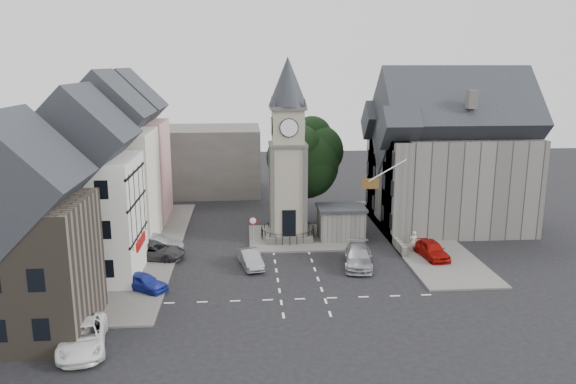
{
  "coord_description": "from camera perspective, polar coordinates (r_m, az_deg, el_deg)",
  "views": [
    {
      "loc": [
        -3.73,
        -40.91,
        15.67
      ],
      "look_at": [
        -0.21,
        5.0,
        5.07
      ],
      "focal_mm": 35.0,
      "sensor_mm": 36.0,
      "label": 1
    }
  ],
  "objects": [
    {
      "name": "terrace_cream",
      "position": [
        51.12,
        -17.64,
        2.11
      ],
      "size": [
        8.1,
        7.6,
        12.8
      ],
      "color": "#F0E4C9",
      "rests_on": "ground"
    },
    {
      "name": "flagpole",
      "position": [
        47.22,
        10.08,
        2.18
      ],
      "size": [
        3.68,
        0.1,
        2.74
      ],
      "color": "white",
      "rests_on": "ground"
    },
    {
      "name": "clock_tower",
      "position": [
        49.62,
        -0.03,
        4.21
      ],
      "size": [
        4.86,
        4.86,
        16.25
      ],
      "color": "#4C4944",
      "rests_on": "ground"
    },
    {
      "name": "town_tree",
      "position": [
        54.9,
        1.66,
        3.84
      ],
      "size": [
        7.2,
        7.2,
        10.8
      ],
      "color": "black",
      "rests_on": "ground"
    },
    {
      "name": "terrace_pink",
      "position": [
        58.82,
        -15.91,
        3.57
      ],
      "size": [
        8.1,
        7.6,
        12.8
      ],
      "color": "pink",
      "rests_on": "ground"
    },
    {
      "name": "car_island_east",
      "position": [
        44.87,
        7.14,
        -6.55
      ],
      "size": [
        2.97,
        5.52,
        1.52
      ],
      "primitive_type": "imported",
      "rotation": [
        0.0,
        0.0,
        -0.17
      ],
      "color": "#9A9BA1",
      "rests_on": "ground"
    },
    {
      "name": "road_markings",
      "position": [
        38.9,
        1.51,
        -10.79
      ],
      "size": [
        20.0,
        8.0,
        0.01
      ],
      "primitive_type": "cube",
      "color": "silver",
      "rests_on": "ground"
    },
    {
      "name": "ground",
      "position": [
        43.96,
        0.78,
        -7.92
      ],
      "size": [
        120.0,
        120.0,
        0.0
      ],
      "primitive_type": "plane",
      "color": "black",
      "rests_on": "ground"
    },
    {
      "name": "east_building",
      "position": [
        56.18,
        15.82,
        2.83
      ],
      "size": [
        14.4,
        11.4,
        12.6
      ],
      "color": "#5E5C57",
      "rests_on": "ground"
    },
    {
      "name": "car_island_silver",
      "position": [
        44.49,
        -3.84,
        -6.79
      ],
      "size": [
        2.24,
        4.22,
        1.32
      ],
      "primitive_type": "imported",
      "rotation": [
        0.0,
        0.0,
        0.22
      ],
      "color": "gray",
      "rests_on": "ground"
    },
    {
      "name": "east_boundary_wall",
      "position": [
        54.68,
        9.49,
        -3.38
      ],
      "size": [
        0.4,
        16.0,
        0.9
      ],
      "primitive_type": "cube",
      "color": "#5E5C57",
      "rests_on": "ground"
    },
    {
      "name": "terrace_tudor",
      "position": [
        43.61,
        -19.93,
        -0.39
      ],
      "size": [
        8.1,
        7.6,
        12.0
      ],
      "color": "silver",
      "rests_on": "ground"
    },
    {
      "name": "central_island",
      "position": [
        51.6,
        1.64,
        -4.63
      ],
      "size": [
        10.0,
        8.0,
        0.16
      ],
      "primitive_type": "cube",
      "color": "#595651",
      "rests_on": "ground"
    },
    {
      "name": "van_sw_white",
      "position": [
        34.35,
        -20.16,
        -13.64
      ],
      "size": [
        3.45,
        5.74,
        1.49
      ],
      "primitive_type": "imported",
      "rotation": [
        0.0,
        0.0,
        0.19
      ],
      "color": "white",
      "rests_on": "ground"
    },
    {
      "name": "stone_shelter",
      "position": [
        51.14,
        5.4,
        -3.13
      ],
      "size": [
        4.3,
        3.3,
        3.08
      ],
      "color": "#5E5C57",
      "rests_on": "ground"
    },
    {
      "name": "car_east_red",
      "position": [
        47.76,
        14.37,
        -5.67
      ],
      "size": [
        2.26,
        4.54,
        1.49
      ],
      "primitive_type": "imported",
      "rotation": [
        0.0,
        0.0,
        0.12
      ],
      "color": "#9B0D08",
      "rests_on": "ground"
    },
    {
      "name": "pavement_east",
      "position": [
        53.69,
        12.89,
        -4.27
      ],
      "size": [
        6.0,
        26.0,
        0.14
      ],
      "primitive_type": "cube",
      "color": "#595651",
      "rests_on": "ground"
    },
    {
      "name": "backdrop_west",
      "position": [
        70.38,
        -11.09,
        3.17
      ],
      "size": [
        20.0,
        10.0,
        8.0
      ],
      "primitive_type": "cube",
      "color": "#4C4944",
      "rests_on": "ground"
    },
    {
      "name": "car_west_silver",
      "position": [
        48.79,
        -13.39,
        -5.18
      ],
      "size": [
        4.81,
        2.01,
        1.55
      ],
      "primitive_type": "imported",
      "rotation": [
        0.0,
        0.0,
        1.49
      ],
      "color": "gray",
      "rests_on": "ground"
    },
    {
      "name": "pavement_west",
      "position": [
        50.21,
        -14.29,
        -5.56
      ],
      "size": [
        6.0,
        30.0,
        0.14
      ],
      "primitive_type": "cube",
      "color": "#595651",
      "rests_on": "ground"
    },
    {
      "name": "car_west_blue",
      "position": [
        41.25,
        -14.46,
        -8.84
      ],
      "size": [
        3.95,
        3.37,
        1.28
      ],
      "primitive_type": "imported",
      "rotation": [
        0.0,
        0.0,
        0.97
      ],
      "color": "#1B2A97",
      "rests_on": "ground"
    },
    {
      "name": "pedestrian",
      "position": [
        48.63,
        12.62,
        -4.98
      ],
      "size": [
        0.75,
        0.54,
        1.9
      ],
      "primitive_type": "imported",
      "rotation": [
        0.0,
        0.0,
        3.27
      ],
      "color": "#BEB49D",
      "rests_on": "ground"
    },
    {
      "name": "building_sw_stone",
      "position": [
        36.07,
        -25.86,
        -5.01
      ],
      "size": [
        8.6,
        7.6,
        10.4
      ],
      "color": "#443C33",
      "rests_on": "ground"
    },
    {
      "name": "car_west_grey",
      "position": [
        47.28,
        -13.46,
        -5.87
      ],
      "size": [
        5.39,
        3.25,
        1.4
      ],
      "primitive_type": "imported",
      "rotation": [
        0.0,
        0.0,
        1.38
      ],
      "color": "#313134",
      "rests_on": "ground"
    },
    {
      "name": "warning_sign_post",
      "position": [
        48.31,
        -3.59,
        -3.47
      ],
      "size": [
        0.7,
        0.19,
        2.85
      ],
      "color": "black",
      "rests_on": "ground"
    }
  ]
}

